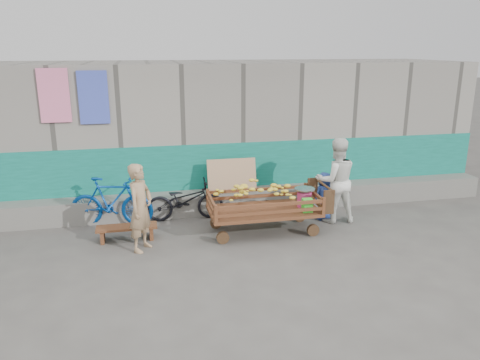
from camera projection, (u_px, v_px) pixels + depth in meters
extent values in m
plane|color=#4D4A46|center=(241.00, 260.00, 7.57)|extent=(80.00, 80.00, 0.00)
cube|color=gray|center=(204.00, 127.00, 11.01)|extent=(12.00, 3.00, 3.00)
cube|color=#136E5B|center=(215.00, 177.00, 9.80)|extent=(12.00, 0.03, 1.40)
cube|color=slate|center=(217.00, 202.00, 9.71)|extent=(12.00, 0.50, 0.45)
cube|color=tan|center=(232.00, 176.00, 9.49)|extent=(1.00, 0.19, 0.68)
cube|color=pink|center=(54.00, 96.00, 8.69)|extent=(0.55, 0.03, 1.00)
cube|color=#4658D0|center=(93.00, 97.00, 8.85)|extent=(0.55, 0.03, 1.00)
cube|color=#572F1B|center=(264.00, 211.00, 8.60)|extent=(2.00, 1.00, 0.06)
cylinder|color=#361D0F|center=(223.00, 238.00, 8.17)|extent=(0.22, 0.07, 0.22)
cube|color=#572F1B|center=(216.00, 214.00, 7.91)|extent=(0.06, 0.06, 0.31)
cylinder|color=#361D0F|center=(216.00, 223.00, 8.86)|extent=(0.22, 0.07, 0.22)
cube|color=#572F1B|center=(208.00, 197.00, 8.79)|extent=(0.06, 0.06, 0.31)
cylinder|color=#361D0F|center=(313.00, 230.00, 8.51)|extent=(0.22, 0.07, 0.22)
cube|color=#572F1B|center=(323.00, 206.00, 8.31)|extent=(0.06, 0.06, 0.31)
cylinder|color=#361D0F|center=(300.00, 216.00, 9.20)|extent=(0.22, 0.07, 0.22)
cube|color=#572F1B|center=(305.00, 191.00, 9.19)|extent=(0.06, 0.06, 0.31)
cube|color=#572F1B|center=(271.00, 212.00, 8.12)|extent=(1.94, 0.04, 0.06)
cube|color=#572F1B|center=(271.00, 205.00, 8.09)|extent=(1.94, 0.04, 0.06)
cube|color=#572F1B|center=(258.00, 196.00, 9.00)|extent=(1.94, 0.04, 0.06)
cube|color=#572F1B|center=(258.00, 189.00, 8.96)|extent=(1.94, 0.04, 0.06)
cube|color=#572F1B|center=(212.00, 207.00, 8.37)|extent=(0.04, 0.94, 0.06)
cube|color=#572F1B|center=(211.00, 200.00, 8.33)|extent=(0.04, 0.94, 0.06)
cube|color=#572F1B|center=(314.00, 200.00, 8.76)|extent=(0.04, 0.94, 0.06)
cube|color=#572F1B|center=(314.00, 193.00, 8.72)|extent=(0.04, 0.94, 0.06)
cylinder|color=#361D0F|center=(325.00, 185.00, 8.72)|extent=(0.04, 0.89, 0.04)
cube|color=#361D0F|center=(312.00, 189.00, 9.15)|extent=(0.20, 0.04, 0.45)
cube|color=#361D0F|center=(329.00, 202.00, 8.37)|extent=(0.20, 0.04, 0.45)
ellipsoid|color=yellow|center=(258.00, 197.00, 8.50)|extent=(1.45, 0.78, 0.49)
cylinder|color=#E53D89|center=(304.00, 199.00, 8.71)|extent=(0.27, 0.27, 0.29)
cylinder|color=silver|center=(305.00, 191.00, 8.67)|extent=(0.03, 0.03, 0.07)
cylinder|color=silver|center=(305.00, 189.00, 8.66)|extent=(0.38, 0.38, 0.02)
cube|color=#3BE533|center=(307.00, 205.00, 8.41)|extent=(0.18, 0.13, 0.25)
cube|color=#572F1B|center=(127.00, 227.00, 8.29)|extent=(1.06, 0.32, 0.04)
cube|color=#572F1B|center=(103.00, 236.00, 8.25)|extent=(0.06, 0.30, 0.21)
cube|color=#572F1B|center=(151.00, 232.00, 8.42)|extent=(0.06, 0.30, 0.21)
imported|color=tan|center=(141.00, 208.00, 7.76)|extent=(0.59, 0.65, 1.50)
imported|color=white|center=(336.00, 180.00, 9.05)|extent=(0.85, 0.69, 1.67)
imported|color=#29479F|center=(324.00, 196.00, 9.25)|extent=(0.54, 0.43, 0.96)
imported|color=black|center=(185.00, 200.00, 9.24)|extent=(1.53, 0.56, 0.80)
imported|color=#094093|center=(111.00, 202.00, 8.91)|extent=(1.66, 0.82, 0.96)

